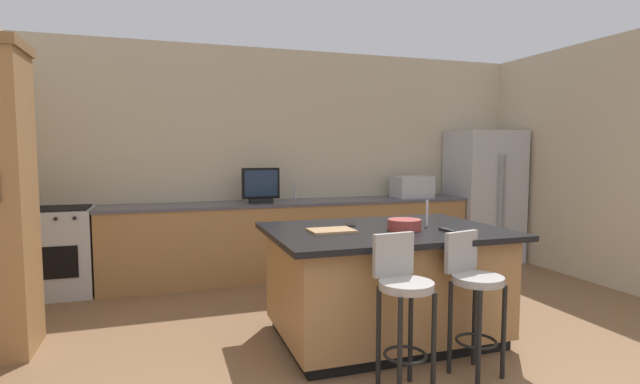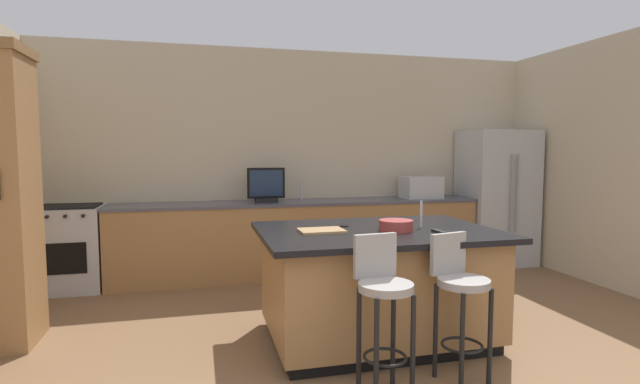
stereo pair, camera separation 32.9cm
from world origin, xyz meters
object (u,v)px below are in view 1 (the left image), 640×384
object	(u,v)px
range_oven	(55,252)
refrigerator	(484,196)
kitchen_island	(384,282)
tv_monitor	(261,187)
bar_stool_right	(474,291)
cutting_board	(331,230)
microwave	(412,187)
bar_stool_left	(403,298)
tv_remote	(447,230)
fruit_bowl	(404,225)
cell_phone	(351,225)

from	to	relation	value
range_oven	refrigerator	bearing A→B (deg)	-0.48
kitchen_island	tv_monitor	distance (m)	2.25
bar_stool_right	cutting_board	size ratio (longest dim) A/B	2.83
bar_stool_right	microwave	bearing A→B (deg)	55.08
kitchen_island	refrigerator	xyz separation A→B (m)	(2.51, 2.08, 0.44)
microwave	bar_stool_left	distance (m)	3.45
bar_stool_right	refrigerator	bearing A→B (deg)	38.49
tv_remote	fruit_bowl	bearing A→B (deg)	146.22
kitchen_island	cell_phone	distance (m)	0.54
tv_monitor	cell_phone	bearing A→B (deg)	-77.51
bar_stool_right	cell_phone	world-z (taller)	bar_stool_right
fruit_bowl	tv_monitor	bearing A→B (deg)	108.23
cell_phone	fruit_bowl	bearing A→B (deg)	-29.25
tv_remote	cell_phone	bearing A→B (deg)	136.06
refrigerator	range_oven	size ratio (longest dim) A/B	1.92
cell_phone	tv_remote	bearing A→B (deg)	-22.20
microwave	cutting_board	bearing A→B (deg)	-131.52
refrigerator	tv_remote	distance (m)	3.17
bar_stool_left	microwave	bearing A→B (deg)	54.41
fruit_bowl	cutting_board	xyz separation A→B (m)	(-0.58, 0.11, -0.03)
tv_remote	cutting_board	distance (m)	0.90
bar_stool_left	tv_remote	size ratio (longest dim) A/B	5.88
cell_phone	cutting_board	xyz separation A→B (m)	(-0.26, -0.25, 0.01)
refrigerator	bar_stool_right	size ratio (longest dim) A/B	1.85
microwave	tv_monitor	xyz separation A→B (m)	(-2.02, -0.05, 0.05)
cell_phone	kitchen_island	bearing A→B (deg)	-31.92
tv_monitor	cutting_board	world-z (taller)	tv_monitor
range_oven	microwave	xyz separation A→B (m)	(4.22, 0.00, 0.59)
bar_stool_left	tv_remote	bearing A→B (deg)	34.04
bar_stool_left	cutting_board	bearing A→B (deg)	96.19
microwave	tv_remote	distance (m)	2.62
refrigerator	tv_monitor	xyz separation A→B (m)	(-3.12, -0.01, 0.21)
cutting_board	range_oven	bearing A→B (deg)	137.73
cutting_board	kitchen_island	bearing A→B (deg)	0.19
bar_stool_right	cell_phone	bearing A→B (deg)	101.84
refrigerator	cell_phone	size ratio (longest dim) A/B	11.98
tv_remote	cutting_board	bearing A→B (deg)	159.45
tv_monitor	cell_phone	world-z (taller)	tv_monitor
bar_stool_left	cell_phone	world-z (taller)	bar_stool_left
bar_stool_left	cutting_board	distance (m)	0.91
bar_stool_left	cell_phone	bearing A→B (deg)	79.86
range_oven	kitchen_island	bearing A→B (deg)	-37.20
tv_monitor	cutting_board	size ratio (longest dim) A/B	1.29
range_oven	fruit_bowl	size ratio (longest dim) A/B	3.53
range_oven	tv_remote	bearing A→B (deg)	-36.95
cutting_board	microwave	bearing A→B (deg)	48.48
range_oven	cutting_board	xyz separation A→B (m)	(2.34, -2.12, 0.44)
kitchen_island	bar_stool_right	xyz separation A→B (m)	(0.29, -0.78, 0.12)
tv_monitor	fruit_bowl	bearing A→B (deg)	-71.77
kitchen_island	microwave	size ratio (longest dim) A/B	3.88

